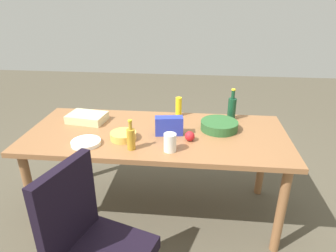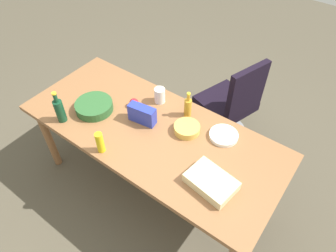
{
  "view_description": "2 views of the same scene",
  "coord_description": "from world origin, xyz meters",
  "px_view_note": "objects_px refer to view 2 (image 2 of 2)",
  "views": [
    {
      "loc": [
        0.32,
        -2.16,
        1.83
      ],
      "look_at": [
        0.1,
        -0.03,
        0.87
      ],
      "focal_mm": 31.63,
      "sensor_mm": 36.0,
      "label": 1
    },
    {
      "loc": [
        -1.08,
        1.24,
        2.54
      ],
      "look_at": [
        -0.11,
        -0.07,
        0.84
      ],
      "focal_mm": 32.87,
      "sensor_mm": 36.0,
      "label": 2
    }
  ],
  "objects_px": {
    "office_chair": "(228,110)",
    "apple_red": "(134,103)",
    "conference_table": "(151,136)",
    "mustard_bottle": "(100,142)",
    "dressing_bottle": "(188,107)",
    "salad_bowl": "(94,106)",
    "chip_bowl": "(187,129)",
    "mayo_jar": "(160,95)",
    "sheet_cake": "(211,182)",
    "wine_bottle": "(60,110)",
    "paper_plate_stack": "(224,135)",
    "chip_bag_blue": "(142,114)"
  },
  "relations": [
    {
      "from": "sheet_cake",
      "to": "apple_red",
      "type": "relative_size",
      "value": 4.21
    },
    {
      "from": "salad_bowl",
      "to": "dressing_bottle",
      "type": "distance_m",
      "value": 0.77
    },
    {
      "from": "mayo_jar",
      "to": "mustard_bottle",
      "type": "relative_size",
      "value": 0.77
    },
    {
      "from": "conference_table",
      "to": "mustard_bottle",
      "type": "xyz_separation_m",
      "value": [
        0.15,
        0.38,
        0.17
      ]
    },
    {
      "from": "chip_bowl",
      "to": "chip_bag_blue",
      "type": "relative_size",
      "value": 0.92
    },
    {
      "from": "paper_plate_stack",
      "to": "apple_red",
      "type": "bearing_deg",
      "value": 10.38
    },
    {
      "from": "office_chair",
      "to": "dressing_bottle",
      "type": "height_order",
      "value": "dressing_bottle"
    },
    {
      "from": "mustard_bottle",
      "to": "apple_red",
      "type": "relative_size",
      "value": 2.3
    },
    {
      "from": "apple_red",
      "to": "mustard_bottle",
      "type": "bearing_deg",
      "value": 103.51
    },
    {
      "from": "sheet_cake",
      "to": "chip_bowl",
      "type": "bearing_deg",
      "value": -37.71
    },
    {
      "from": "mustard_bottle",
      "to": "chip_bag_blue",
      "type": "xyz_separation_m",
      "value": [
        -0.05,
        -0.41,
        -0.01
      ]
    },
    {
      "from": "office_chair",
      "to": "mustard_bottle",
      "type": "bearing_deg",
      "value": 74.24
    },
    {
      "from": "salad_bowl",
      "to": "paper_plate_stack",
      "type": "relative_size",
      "value": 1.39
    },
    {
      "from": "paper_plate_stack",
      "to": "conference_table",
      "type": "bearing_deg",
      "value": 28.01
    },
    {
      "from": "mayo_jar",
      "to": "salad_bowl",
      "type": "xyz_separation_m",
      "value": [
        0.37,
        0.4,
        -0.03
      ]
    },
    {
      "from": "mustard_bottle",
      "to": "office_chair",
      "type": "bearing_deg",
      "value": -105.76
    },
    {
      "from": "office_chair",
      "to": "salad_bowl",
      "type": "relative_size",
      "value": 3.3
    },
    {
      "from": "chip_bag_blue",
      "to": "wine_bottle",
      "type": "bearing_deg",
      "value": 35.22
    },
    {
      "from": "mustard_bottle",
      "to": "wine_bottle",
      "type": "relative_size",
      "value": 0.62
    },
    {
      "from": "conference_table",
      "to": "mustard_bottle",
      "type": "bearing_deg",
      "value": 67.93
    },
    {
      "from": "office_chair",
      "to": "paper_plate_stack",
      "type": "bearing_deg",
      "value": 111.43
    },
    {
      "from": "office_chair",
      "to": "apple_red",
      "type": "xyz_separation_m",
      "value": [
        0.5,
        0.83,
        0.44
      ]
    },
    {
      "from": "chip_bowl",
      "to": "apple_red",
      "type": "distance_m",
      "value": 0.51
    },
    {
      "from": "salad_bowl",
      "to": "chip_bowl",
      "type": "xyz_separation_m",
      "value": [
        -0.75,
        -0.25,
        -0.01
      ]
    },
    {
      "from": "salad_bowl",
      "to": "dressing_bottle",
      "type": "relative_size",
      "value": 1.33
    },
    {
      "from": "conference_table",
      "to": "office_chair",
      "type": "bearing_deg",
      "value": -103.13
    },
    {
      "from": "mustard_bottle",
      "to": "mayo_jar",
      "type": "bearing_deg",
      "value": -91.21
    },
    {
      "from": "mustard_bottle",
      "to": "dressing_bottle",
      "type": "bearing_deg",
      "value": -113.47
    },
    {
      "from": "dressing_bottle",
      "to": "apple_red",
      "type": "relative_size",
      "value": 3.02
    },
    {
      "from": "office_chair",
      "to": "salad_bowl",
      "type": "height_order",
      "value": "office_chair"
    },
    {
      "from": "mayo_jar",
      "to": "paper_plate_stack",
      "type": "xyz_separation_m",
      "value": [
        -0.64,
        0.03,
        -0.05
      ]
    },
    {
      "from": "conference_table",
      "to": "paper_plate_stack",
      "type": "height_order",
      "value": "paper_plate_stack"
    },
    {
      "from": "mayo_jar",
      "to": "chip_bag_blue",
      "type": "xyz_separation_m",
      "value": [
        -0.03,
        0.27,
        0.01
      ]
    },
    {
      "from": "sheet_cake",
      "to": "chip_bag_blue",
      "type": "bearing_deg",
      "value": -14.41
    },
    {
      "from": "chip_bowl",
      "to": "apple_red",
      "type": "bearing_deg",
      "value": 2.73
    },
    {
      "from": "office_chair",
      "to": "salad_bowl",
      "type": "distance_m",
      "value": 1.36
    },
    {
      "from": "dressing_bottle",
      "to": "sheet_cake",
      "type": "height_order",
      "value": "dressing_bottle"
    },
    {
      "from": "salad_bowl",
      "to": "sheet_cake",
      "type": "height_order",
      "value": "salad_bowl"
    },
    {
      "from": "conference_table",
      "to": "apple_red",
      "type": "xyz_separation_m",
      "value": [
        0.27,
        -0.12,
        0.12
      ]
    },
    {
      "from": "mayo_jar",
      "to": "apple_red",
      "type": "height_order",
      "value": "mayo_jar"
    },
    {
      "from": "wine_bottle",
      "to": "paper_plate_stack",
      "type": "relative_size",
      "value": 1.28
    },
    {
      "from": "mayo_jar",
      "to": "apple_red",
      "type": "relative_size",
      "value": 1.76
    },
    {
      "from": "conference_table",
      "to": "mustard_bottle",
      "type": "height_order",
      "value": "mustard_bottle"
    },
    {
      "from": "sheet_cake",
      "to": "apple_red",
      "type": "height_order",
      "value": "apple_red"
    },
    {
      "from": "mustard_bottle",
      "to": "chip_bowl",
      "type": "bearing_deg",
      "value": -126.64
    },
    {
      "from": "mustard_bottle",
      "to": "chip_bag_blue",
      "type": "distance_m",
      "value": 0.41
    },
    {
      "from": "sheet_cake",
      "to": "conference_table",
      "type": "bearing_deg",
      "value": -14.3
    },
    {
      "from": "wine_bottle",
      "to": "chip_bag_blue",
      "type": "xyz_separation_m",
      "value": [
        -0.52,
        -0.37,
        -0.03
      ]
    },
    {
      "from": "mayo_jar",
      "to": "sheet_cake",
      "type": "xyz_separation_m",
      "value": [
        -0.78,
        0.46,
        -0.03
      ]
    },
    {
      "from": "mayo_jar",
      "to": "salad_bowl",
      "type": "distance_m",
      "value": 0.55
    }
  ]
}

